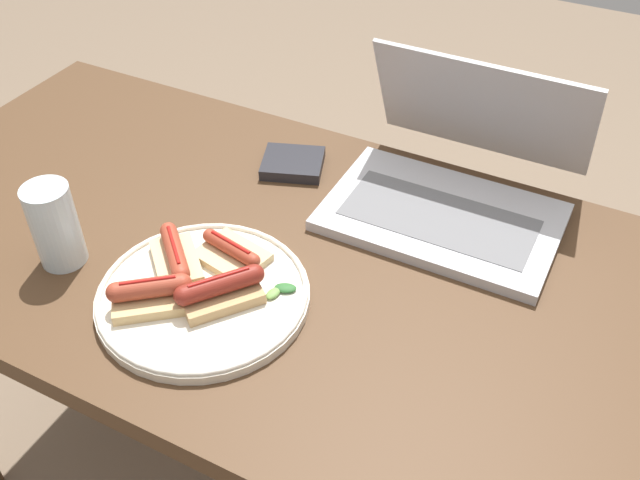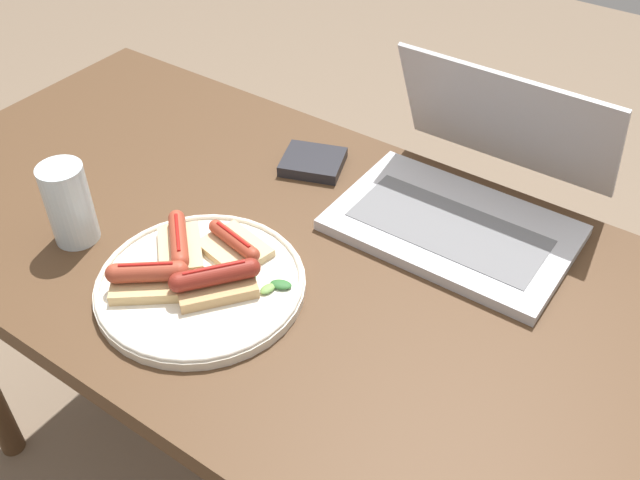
% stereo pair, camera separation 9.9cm
% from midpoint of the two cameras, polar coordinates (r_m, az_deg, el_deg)
% --- Properties ---
extents(desk, '(1.43, 0.68, 0.73)m').
position_cam_midpoint_polar(desk, '(1.11, -4.68, -4.74)').
color(desk, '#4C331E').
rests_on(desk, ground_plane).
extents(laptop, '(0.36, 0.32, 0.22)m').
position_cam_midpoint_polar(laptop, '(1.13, 8.20, 4.28)').
color(laptop, '#B7B7BC').
rests_on(laptop, desk).
extents(plate, '(0.29, 0.29, 0.02)m').
position_cam_midpoint_polar(plate, '(1.00, -12.14, -4.44)').
color(plate, silver).
rests_on(plate, desk).
extents(sausage_toast_left, '(0.11, 0.12, 0.05)m').
position_cam_midpoint_polar(sausage_toast_left, '(0.97, -10.88, -4.11)').
color(sausage_toast_left, tan).
rests_on(sausage_toast_left, plate).
extents(sausage_toast_middle, '(0.11, 0.09, 0.04)m').
position_cam_midpoint_polar(sausage_toast_middle, '(1.03, -9.82, -1.15)').
color(sausage_toast_middle, '#D6B784').
rests_on(sausage_toast_middle, plate).
extents(sausage_toast_right, '(0.12, 0.12, 0.05)m').
position_cam_midpoint_polar(sausage_toast_right, '(0.99, -16.23, -4.27)').
color(sausage_toast_right, tan).
rests_on(sausage_toast_right, plate).
extents(sausage_toast_extra, '(0.12, 0.11, 0.04)m').
position_cam_midpoint_polar(sausage_toast_extra, '(1.04, -14.18, -1.44)').
color(sausage_toast_extra, '#D6B784').
rests_on(sausage_toast_extra, plate).
extents(salad_pile, '(0.09, 0.05, 0.01)m').
position_cam_midpoint_polar(salad_pile, '(0.99, -7.15, -3.76)').
color(salad_pile, '#2D662D').
rests_on(salad_pile, plate).
extents(drinking_glass, '(0.07, 0.07, 0.13)m').
position_cam_midpoint_polar(drinking_glass, '(1.09, -22.93, 0.97)').
color(drinking_glass, silver).
rests_on(drinking_glass, desk).
extents(external_drive, '(0.13, 0.12, 0.02)m').
position_cam_midpoint_polar(external_drive, '(1.23, -4.51, 6.05)').
color(external_drive, '#232328').
rests_on(external_drive, desk).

